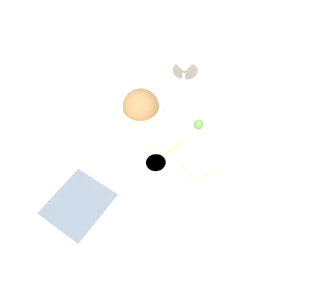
{
  "coord_description": "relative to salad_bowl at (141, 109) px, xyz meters",
  "views": [
    {
      "loc": [
        -0.43,
        -0.2,
        0.77
      ],
      "look_at": [
        0.0,
        0.0,
        0.03
      ],
      "focal_mm": 35.0,
      "sensor_mm": 36.0,
      "label": 1
    }
  ],
  "objects": [
    {
      "name": "dinner_plate",
      "position": [
        -0.06,
        -0.11,
        -0.05
      ],
      "size": [
        0.33,
        0.33,
        0.01
      ],
      "color": "white",
      "rests_on": "ground_plane"
    },
    {
      "name": "sauce_ramekin",
      "position": [
        -0.13,
        -0.11,
        -0.02
      ],
      "size": [
        0.06,
        0.06,
        0.04
      ],
      "color": "beige",
      "rests_on": "dinner_plate"
    },
    {
      "name": "salad_bowl",
      "position": [
        0.0,
        0.0,
        0.0
      ],
      "size": [
        0.12,
        0.12,
        0.11
      ],
      "color": "silver",
      "rests_on": "dinner_plate"
    },
    {
      "name": "cheese_toast_near",
      "position": [
        -0.05,
        -0.1,
        -0.03
      ],
      "size": [
        0.11,
        0.1,
        0.03
      ],
      "color": "tan",
      "rests_on": "dinner_plate"
    },
    {
      "name": "wine_glass",
      "position": [
        0.17,
        -0.05,
        0.04
      ],
      "size": [
        0.09,
        0.09,
        0.14
      ],
      "color": "silver",
      "rests_on": "ground_plane"
    },
    {
      "name": "garnish",
      "position": [
        0.04,
        -0.16,
        -0.03
      ],
      "size": [
        0.03,
        0.03,
        0.03
      ],
      "color": "#477533",
      "rests_on": "dinner_plate"
    },
    {
      "name": "ground_plane",
      "position": [
        -0.06,
        -0.11,
        -0.06
      ],
      "size": [
        4.0,
        4.0,
        0.0
      ],
      "primitive_type": "plane",
      "color": "beige"
    },
    {
      "name": "napkin",
      "position": [
        -0.3,
        0.03,
        -0.05
      ],
      "size": [
        0.17,
        0.16,
        0.01
      ],
      "color": "#4C5666",
      "rests_on": "ground_plane"
    },
    {
      "name": "cheese_toast_far",
      "position": [
        -0.08,
        -0.21,
        -0.03
      ],
      "size": [
        0.1,
        0.09,
        0.03
      ],
      "color": "tan",
      "rests_on": "dinner_plate"
    }
  ]
}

